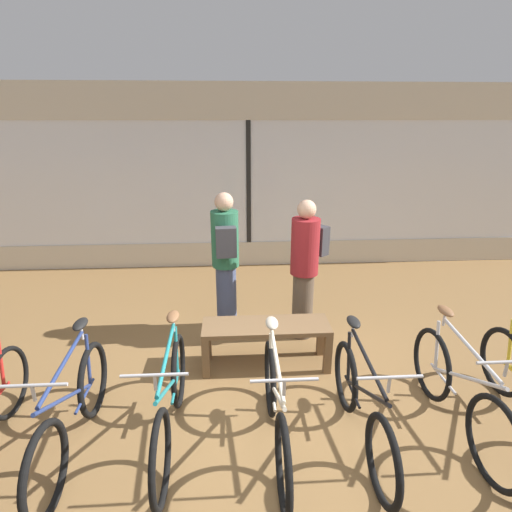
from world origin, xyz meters
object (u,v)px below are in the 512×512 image
Objects in this scene: bicycle_right at (458,393)px; customer_by_window at (305,265)px; bicycle_center at (276,411)px; bicycle_center_right at (361,407)px; customer_near_rack at (226,259)px; bicycle_center_left at (171,403)px; bicycle_left at (73,414)px; display_bench at (266,332)px.

customer_by_window is (-1.07, 1.72, 0.56)m from bicycle_right.
bicycle_center_right is (0.73, 0.01, -0.02)m from bicycle_center.
bicycle_center_left is at bearing -103.40° from customer_near_rack.
bicycle_center is 0.95× the size of customer_by_window.
customer_by_window reaches higher than bicycle_center.
bicycle_center_left is (0.78, 0.07, 0.01)m from bicycle_left.
display_bench is at bearing 88.99° from bicycle_center.
bicycle_center_right is at bearing -84.40° from customer_by_window.
bicycle_center_left is 1.38m from display_bench.
bicycle_left is 1.66m from bicycle_center.
bicycle_center_right is 1.92m from customer_by_window.
bicycle_left is 3.28m from bicycle_right.
customer_by_window is (0.97, -0.23, -0.03)m from customer_near_rack.
bicycle_center is at bearing -2.38° from bicycle_left.
customer_near_rack reaches higher than bicycle_left.
bicycle_left is 2.42m from customer_near_rack.
bicycle_center_left is 0.99× the size of customer_by_window.
bicycle_center_left reaches higher than bicycle_center_right.
customer_by_window is (0.55, 1.83, 0.57)m from bicycle_center.
bicycle_right reaches higher than bicycle_center_right.
bicycle_left reaches higher than bicycle_center_right.
bicycle_center reaches higher than bicycle_center_right.
bicycle_center_right is 0.91× the size of customer_near_rack.
customer_near_rack is (-2.04, 1.94, 0.59)m from bicycle_right.
bicycle_center_left is 2.28m from customer_by_window.
bicycle_left is 0.95× the size of customer_near_rack.
bicycle_center_left is 0.89m from bicycle_center.
bicycle_left is at bearing -146.20° from display_bench.
bicycle_left is at bearing -174.60° from bicycle_center_left.
bicycle_left is 0.98× the size of bicycle_center_left.
bicycle_center_left is 0.96× the size of customer_near_rack.
bicycle_left is at bearing 178.67° from bicycle_center_right.
customer_near_rack is at bearing 117.22° from display_bench.
bicycle_center_right is 2.42m from customer_near_rack.
bicycle_center_right is at bearing 1.07° from bicycle_center.
bicycle_center is at bearing -78.42° from customer_near_rack.
bicycle_right is 0.94× the size of customer_near_rack.
bicycle_center is 0.98× the size of bicycle_right.
customer_near_rack reaches higher than bicycle_center_right.
display_bench is at bearing -129.78° from customer_by_window.
bicycle_center_left is 1.61m from bicycle_center_right.
bicycle_center is 1.02× the size of bicycle_center_right.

